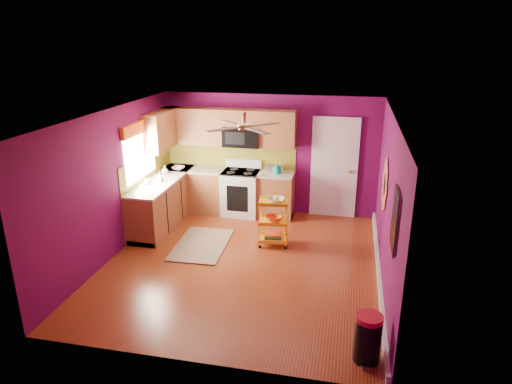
# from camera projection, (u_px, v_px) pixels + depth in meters

# --- Properties ---
(ground) EXTENTS (5.00, 5.00, 0.00)m
(ground) POSITION_uv_depth(u_px,v_px,m) (243.00, 263.00, 7.68)
(ground) COLOR maroon
(ground) RESTS_ON ground
(room_envelope) EXTENTS (4.54, 5.04, 2.52)m
(room_envelope) POSITION_uv_depth(u_px,v_px,m) (243.00, 170.00, 7.13)
(room_envelope) COLOR #5E0A46
(room_envelope) RESTS_ON ground
(lower_cabinets) EXTENTS (2.81, 2.31, 0.94)m
(lower_cabinets) POSITION_uv_depth(u_px,v_px,m) (200.00, 197.00, 9.47)
(lower_cabinets) COLOR brown
(lower_cabinets) RESTS_ON ground
(electric_range) EXTENTS (0.76, 0.66, 1.13)m
(electric_range) POSITION_uv_depth(u_px,v_px,m) (241.00, 192.00, 9.63)
(electric_range) COLOR white
(electric_range) RESTS_ON ground
(upper_cabinetry) EXTENTS (2.80, 2.30, 1.26)m
(upper_cabinetry) POSITION_uv_depth(u_px,v_px,m) (208.00, 129.00, 9.33)
(upper_cabinetry) COLOR brown
(upper_cabinetry) RESTS_ON ground
(left_window) EXTENTS (0.08, 1.35, 1.08)m
(left_window) POSITION_uv_depth(u_px,v_px,m) (139.00, 142.00, 8.51)
(left_window) COLOR white
(left_window) RESTS_ON ground
(panel_door) EXTENTS (0.95, 0.11, 2.15)m
(panel_door) POSITION_uv_depth(u_px,v_px,m) (334.00, 169.00, 9.36)
(panel_door) COLOR white
(panel_door) RESTS_ON ground
(right_wall_art) EXTENTS (0.04, 2.74, 1.04)m
(right_wall_art) POSITION_uv_depth(u_px,v_px,m) (389.00, 199.00, 6.45)
(right_wall_art) COLOR black
(right_wall_art) RESTS_ON ground
(ceiling_fan) EXTENTS (1.01, 1.01, 0.26)m
(ceiling_fan) POSITION_uv_depth(u_px,v_px,m) (244.00, 126.00, 7.11)
(ceiling_fan) COLOR #BF8C3F
(ceiling_fan) RESTS_ON ground
(shag_rug) EXTENTS (0.94, 1.49, 0.02)m
(shag_rug) POSITION_uv_depth(u_px,v_px,m) (202.00, 245.00, 8.32)
(shag_rug) COLOR #301C10
(shag_rug) RESTS_ON ground
(rolling_cart) EXTENTS (0.56, 0.44, 0.95)m
(rolling_cart) POSITION_uv_depth(u_px,v_px,m) (274.00, 220.00, 8.18)
(rolling_cart) COLOR yellow
(rolling_cart) RESTS_ON ground
(trash_can) EXTENTS (0.39, 0.40, 0.61)m
(trash_can) POSITION_uv_depth(u_px,v_px,m) (368.00, 338.00, 5.31)
(trash_can) COLOR black
(trash_can) RESTS_ON ground
(teal_kettle) EXTENTS (0.18, 0.18, 0.21)m
(teal_kettle) POSITION_uv_depth(u_px,v_px,m) (277.00, 169.00, 9.33)
(teal_kettle) COLOR #139187
(teal_kettle) RESTS_ON lower_cabinets
(toaster) EXTENTS (0.22, 0.15, 0.18)m
(toaster) POSITION_uv_depth(u_px,v_px,m) (273.00, 168.00, 9.37)
(toaster) COLOR beige
(toaster) RESTS_ON lower_cabinets
(soap_bottle_a) EXTENTS (0.09, 0.09, 0.19)m
(soap_bottle_a) POSITION_uv_depth(u_px,v_px,m) (160.00, 177.00, 8.80)
(soap_bottle_a) COLOR #EA3F72
(soap_bottle_a) RESTS_ON lower_cabinets
(soap_bottle_b) EXTENTS (0.14, 0.14, 0.17)m
(soap_bottle_b) POSITION_uv_depth(u_px,v_px,m) (165.00, 170.00, 9.29)
(soap_bottle_b) COLOR white
(soap_bottle_b) RESTS_ON lower_cabinets
(counter_dish) EXTENTS (0.26, 0.26, 0.06)m
(counter_dish) POSITION_uv_depth(u_px,v_px,m) (178.00, 168.00, 9.61)
(counter_dish) COLOR white
(counter_dish) RESTS_ON lower_cabinets
(counter_cup) EXTENTS (0.13, 0.13, 0.10)m
(counter_cup) POSITION_uv_depth(u_px,v_px,m) (148.00, 182.00, 8.65)
(counter_cup) COLOR white
(counter_cup) RESTS_ON lower_cabinets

